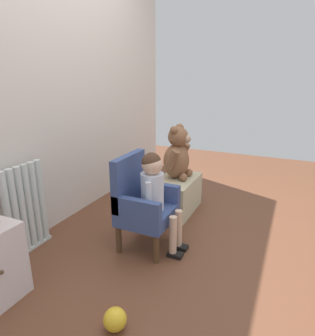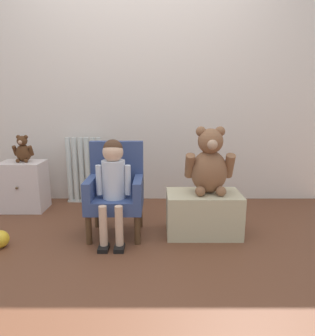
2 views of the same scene
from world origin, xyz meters
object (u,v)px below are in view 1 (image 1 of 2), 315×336
Objects in this scene: radiator at (26,209)px; low_bench at (177,195)px; child_figure at (155,188)px; child_armchair at (142,202)px; toy_ball at (115,319)px; large_teddy_bear at (177,155)px.

radiator is 1.18× the size of low_bench.
child_figure reaches higher than radiator.
child_armchair reaches higher than toy_ball.
child_armchair reaches higher than low_bench.
low_bench is at bearing 8.96° from toy_ball.
child_figure reaches higher than toy_ball.
toy_ball is at bearing -162.39° from child_armchair.
low_bench reaches higher than toy_ball.
large_teddy_bear is (0.71, 0.11, 0.06)m from child_figure.
child_figure is at bearing -171.41° from large_teddy_bear.
child_figure is 1.33× the size of low_bench.
child_figure is at bearing -172.33° from low_bench.
large_teddy_bear is at bearing 9.36° from toy_ball.
radiator is 0.85m from child_armchair.
radiator is 1.10m from toy_ball.
child_armchair is 1.41× the size of large_teddy_bear.
child_armchair is 0.95× the size of child_figure.
child_figure is 0.72m from large_teddy_bear.
toy_ball is at bearing -169.95° from child_figure.
low_bench is (0.68, -0.02, -0.19)m from child_armchair.
child_armchair is at bearing 179.69° from large_teddy_bear.
child_armchair is 0.70m from low_bench.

